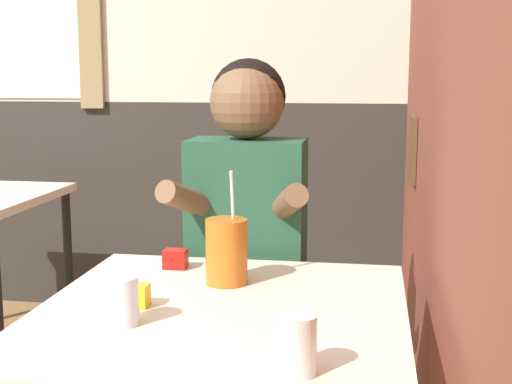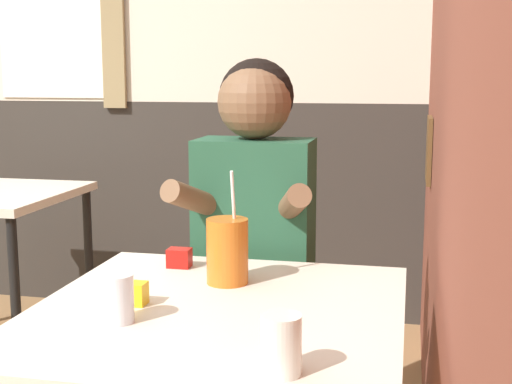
% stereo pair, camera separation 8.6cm
% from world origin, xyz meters
% --- Properties ---
extents(brick_wall_right, '(0.08, 4.43, 2.70)m').
position_xyz_m(brick_wall_right, '(1.53, 1.21, 1.35)').
color(brick_wall_right, brown).
rests_on(brick_wall_right, ground_plane).
extents(back_wall, '(5.99, 0.09, 2.70)m').
position_xyz_m(back_wall, '(-0.01, 2.46, 1.36)').
color(back_wall, beige).
rests_on(back_wall, ground_plane).
extents(main_table, '(0.80, 0.84, 0.74)m').
position_xyz_m(main_table, '(1.02, 0.36, 0.66)').
color(main_table, beige).
rests_on(main_table, ground_plane).
extents(person_seated, '(0.42, 0.41, 1.29)m').
position_xyz_m(person_seated, '(0.97, 0.94, 0.69)').
color(person_seated, '#235138').
rests_on(person_seated, ground_plane).
extents(cocktail_pitcher, '(0.10, 0.10, 0.28)m').
position_xyz_m(cocktail_pitcher, '(0.99, 0.54, 0.82)').
color(cocktail_pitcher, '#C6661E').
rests_on(cocktail_pitcher, main_table).
extents(glass_near_pitcher, '(0.07, 0.07, 0.10)m').
position_xyz_m(glass_near_pitcher, '(0.84, 0.23, 0.79)').
color(glass_near_pitcher, silver).
rests_on(glass_near_pitcher, main_table).
extents(glass_center, '(0.07, 0.07, 0.10)m').
position_xyz_m(glass_center, '(1.22, 0.04, 0.79)').
color(glass_center, silver).
rests_on(glass_center, main_table).
extents(condiment_ketchup, '(0.06, 0.04, 0.05)m').
position_xyz_m(condiment_ketchup, '(0.83, 0.66, 0.76)').
color(condiment_ketchup, '#B7140F').
rests_on(condiment_ketchup, main_table).
extents(condiment_mustard, '(0.06, 0.04, 0.05)m').
position_xyz_m(condiment_mustard, '(0.83, 0.34, 0.76)').
color(condiment_mustard, yellow).
rests_on(condiment_mustard, main_table).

